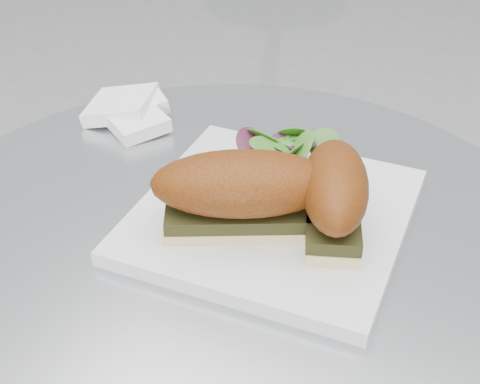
{
  "coord_description": "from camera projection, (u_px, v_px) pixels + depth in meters",
  "views": [
    {
      "loc": [
        0.27,
        -0.45,
        1.15
      ],
      "look_at": [
        -0.0,
        0.03,
        0.77
      ],
      "focal_mm": 50.0,
      "sensor_mm": 36.0,
      "label": 1
    }
  ],
  "objects": [
    {
      "name": "plate",
      "position": [
        272.0,
        215.0,
        0.69
      ],
      "size": [
        0.29,
        0.29,
        0.02
      ],
      "primitive_type": "cube",
      "rotation": [
        0.0,
        0.0,
        0.11
      ],
      "color": "silver",
      "rests_on": "table"
    },
    {
      "name": "sandwich_left",
      "position": [
        243.0,
        191.0,
        0.64
      ],
      "size": [
        0.19,
        0.16,
        0.08
      ],
      "rotation": [
        0.0,
        0.0,
        0.53
      ],
      "color": "beige",
      "rests_on": "plate"
    },
    {
      "name": "napkin",
      "position": [
        130.0,
        117.0,
        0.86
      ],
      "size": [
        0.11,
        0.11,
        0.02
      ],
      "primitive_type": null,
      "rotation": [
        0.0,
        0.0,
        0.02
      ],
      "color": "white",
      "rests_on": "table"
    },
    {
      "name": "sandwich_right",
      "position": [
        335.0,
        193.0,
        0.64
      ],
      "size": [
        0.11,
        0.15,
        0.08
      ],
      "rotation": [
        0.0,
        0.0,
        -1.15
      ],
      "color": "beige",
      "rests_on": "plate"
    },
    {
      "name": "salad",
      "position": [
        288.0,
        147.0,
        0.74
      ],
      "size": [
        0.1,
        0.1,
        0.05
      ],
      "primitive_type": null,
      "color": "#4E822A",
      "rests_on": "plate"
    }
  ]
}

